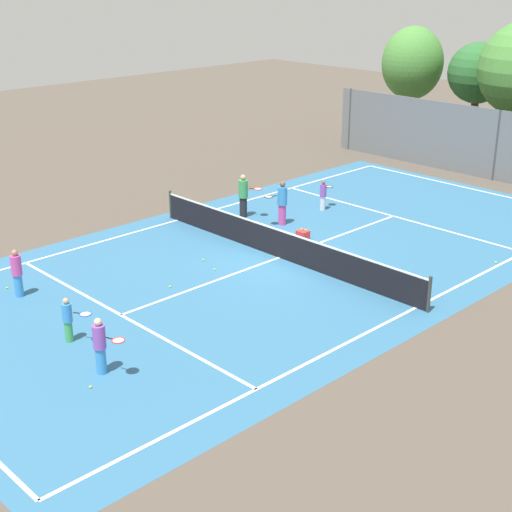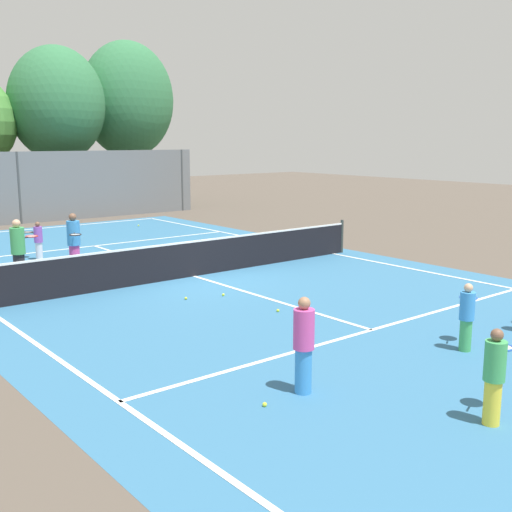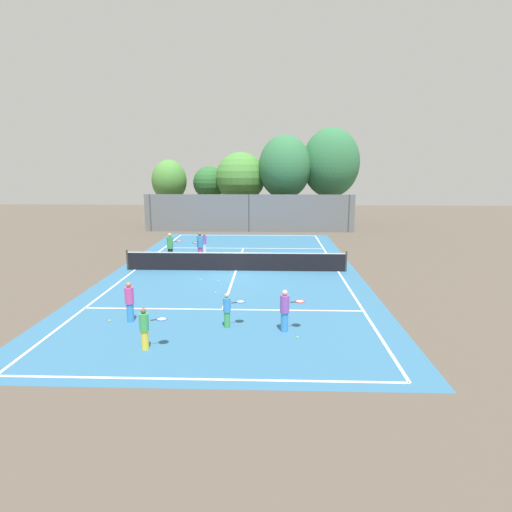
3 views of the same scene
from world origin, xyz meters
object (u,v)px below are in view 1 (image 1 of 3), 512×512
Objects in this scene: ball_crate at (303,235)px; tennis_ball_1 at (170,287)px; tennis_ball_5 at (325,203)px; player_6 at (17,273)px; player_5 at (100,345)px; player_3 at (323,195)px; tennis_ball_0 at (7,288)px; tennis_ball_2 at (203,260)px; player_4 at (244,195)px; tennis_ball_4 at (215,269)px; tennis_ball_8 at (90,387)px; player_0 at (282,202)px; tennis_ball_3 at (414,280)px; player_1 at (69,319)px; tennis_ball_7 at (496,262)px.

tennis_ball_1 is (0.05, -6.04, -0.15)m from ball_crate.
tennis_ball_1 is 10.25m from tennis_ball_5.
player_6 reaches higher than ball_crate.
player_5 is 15.29m from tennis_ball_5.
tennis_ball_0 is at bearing -96.59° from player_3.
player_5 is 7.65m from tennis_ball_2.
player_4 is 5.63m from tennis_ball_4.
player_5 is at bearing -55.91° from tennis_ball_1.
tennis_ball_8 is at bearing -69.75° from player_3.
tennis_ball_1 and tennis_ball_8 have the same top height.
tennis_ball_8 is (5.11, -11.68, -0.84)m from player_0.
tennis_ball_2 is 6.92m from tennis_ball_3.
player_4 reaches higher than player_0.
tennis_ball_4 is at bearing -52.86° from player_4.
player_6 is at bearing -105.76° from tennis_ball_2.
tennis_ball_8 is at bearing -56.45° from player_5.
ball_crate is 6.45× the size of tennis_ball_1.
tennis_ball_1 is 1.00× the size of tennis_ball_8.
player_3 reaches higher than tennis_ball_2.
player_4 is 3.50m from ball_crate.
tennis_ball_3 is at bearing -29.76° from tennis_ball_5.
tennis_ball_5 is (-0.50, 0.71, -0.60)m from player_3.
player_0 reaches higher than ball_crate.
player_1 reaches higher than ball_crate.
tennis_ball_0 and tennis_ball_3 have the same top height.
player_5 is 6.98m from tennis_ball_4.
player_4 is at bearing -166.36° from player_0.
player_0 is 10.38m from player_6.
player_4 is at bearing 113.07° from player_1.
ball_crate is (-2.98, 10.38, -0.58)m from player_5.
tennis_ball_8 is (5.95, -1.33, -0.72)m from player_6.
tennis_ball_4 is 1.00× the size of tennis_ball_8.
player_6 is 6.05m from tennis_ball_2.
tennis_ball_3 is (7.54, 9.38, -0.72)m from player_6.
tennis_ball_8 is (3.33, -4.93, 0.00)m from tennis_ball_1.
tennis_ball_2 is 1.00× the size of tennis_ball_5.
tennis_ball_3 is 1.00× the size of tennis_ball_7.
tennis_ball_4 is at bearing 100.10° from player_1.
tennis_ball_0 is at bearing -112.45° from tennis_ball_2.
player_4 is 25.79× the size of tennis_ball_8.
player_5 is 22.23× the size of tennis_ball_4.
tennis_ball_5 is at bearing 89.06° from player_6.
tennis_ball_2 is at bearing 107.42° from player_1.
player_6 is at bearing -93.20° from player_3.
ball_crate is at bearing 75.03° from player_6.
player_6 is at bearing -126.10° from tennis_ball_1.
ball_crate is at bearing 106.03° from player_5.
tennis_ball_0 is 1.00× the size of tennis_ball_3.
player_0 is at bearing 109.11° from tennis_ball_4.
tennis_ball_7 is at bearing 55.89° from player_6.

